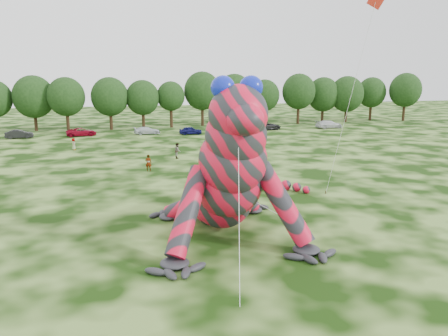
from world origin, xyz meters
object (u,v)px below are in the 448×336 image
object	(u,v)px
tree_16	(371,99)
tree_17	(405,97)
flying_kite	(372,16)
spectator_0	(148,163)
car_1	(19,134)
tree_11	(234,100)
tree_7	(110,104)
spectator_4	(74,144)
spectator_5	(222,163)
inflatable_gecko	(217,152)
tree_14	(323,100)
spectator_1	(178,151)
car_2	(81,132)
tree_6	(67,104)
tree_12	(265,102)
tree_15	(347,99)
tree_10	(202,99)
tree_5	(34,103)
car_5	(242,127)
car_6	(267,126)
car_4	(191,130)
car_3	(147,130)
car_7	(329,124)
tree_9	(171,105)
spectator_2	(262,145)

from	to	relation	value
tree_16	tree_17	size ratio (longest dim) A/B	0.91
flying_kite	spectator_0	distance (m)	25.15
flying_kite	car_1	size ratio (longest dim) A/B	3.84
flying_kite	tree_11	world-z (taller)	flying_kite
tree_7	spectator_4	world-z (taller)	tree_7
spectator_5	inflatable_gecko	bearing A→B (deg)	-42.02
tree_14	spectator_1	xyz separation A→B (m)	(-36.30, -33.14, -3.78)
tree_7	car_2	distance (m)	10.04
tree_6	tree_16	size ratio (longest dim) A/B	1.01
tree_7	tree_16	distance (m)	55.59
tree_6	tree_12	distance (m)	37.58
tree_15	car_2	world-z (taller)	tree_15
tree_10	tree_15	bearing A→B (deg)	-1.49
tree_5	tree_7	bearing A→B (deg)	-7.13
car_5	flying_kite	bearing A→B (deg)	178.82
spectator_5	spectator_4	xyz separation A→B (m)	(-15.83, 17.64, -0.05)
spectator_0	spectator_1	distance (m)	7.57
tree_16	car_5	size ratio (longest dim) A/B	2.36
flying_kite	spectator_5	bearing A→B (deg)	122.06
car_6	spectator_5	xyz separation A→B (m)	(-16.70, -31.47, 0.10)
tree_16	spectator_0	size ratio (longest dim) A/B	5.33
tree_16	car_4	bearing A→B (deg)	-163.30
spectator_4	tree_7	bearing A→B (deg)	-28.24
tree_11	tree_7	bearing A→B (deg)	-176.67
inflatable_gecko	tree_14	world-z (taller)	inflatable_gecko
flying_kite	tree_5	size ratio (longest dim) A/B	1.62
car_3	car_7	distance (m)	33.77
tree_5	spectator_4	xyz separation A→B (m)	(7.85, -23.29, -4.11)
car_4	tree_12	bearing A→B (deg)	-52.79
spectator_0	car_7	bearing A→B (deg)	-127.82
flying_kite	car_6	world-z (taller)	flying_kite
tree_5	inflatable_gecko	bearing A→B (deg)	-71.40
tree_16	car_1	bearing A→B (deg)	-171.37
tree_10	car_5	size ratio (longest dim) A/B	2.64
tree_15	car_3	bearing A→B (deg)	-167.87
tree_6	spectator_4	distance (m)	22.02
inflatable_gecko	spectator_4	xyz separation A→B (m)	(-11.28, 33.55, -4.11)
car_5	tree_17	bearing A→B (deg)	-75.15
car_7	tree_17	bearing A→B (deg)	-74.19
tree_6	tree_9	xyz separation A→B (m)	(18.62, 0.66, -0.41)
car_4	tree_10	bearing A→B (deg)	-16.99
tree_10	car_2	xyz separation A→B (m)	(-22.36, -9.54, -4.58)
tree_16	car_2	size ratio (longest dim) A/B	1.95
tree_6	tree_14	world-z (taller)	tree_6
car_3	tree_10	bearing A→B (deg)	-53.42
car_5	spectator_2	bearing A→B (deg)	173.24
tree_11	car_5	xyz separation A→B (m)	(-1.13, -9.12, -4.38)
car_5	car_6	size ratio (longest dim) A/B	0.75
tree_12	tree_10	bearing A→B (deg)	176.20
tree_12	car_7	distance (m)	13.89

